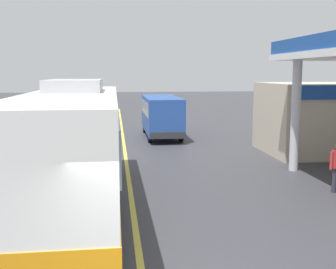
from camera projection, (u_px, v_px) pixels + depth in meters
ground at (123, 137)px, 25.51m from camera, size 120.00×120.00×0.00m
lane_divider_stripe at (125, 152)px, 20.61m from camera, size 0.16×50.00×0.01m
coach_bus_main at (74, 149)px, 12.00m from camera, size 2.60×11.04×3.69m
minibus_opposing_lane at (161, 113)px, 25.41m from camera, size 2.04×6.13×2.44m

